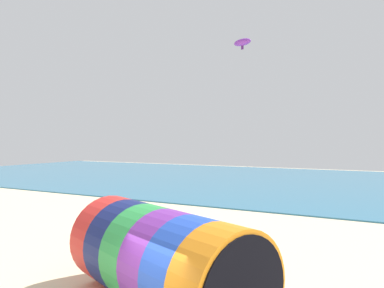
% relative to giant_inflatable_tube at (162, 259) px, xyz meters
% --- Properties ---
extents(sea, '(120.00, 40.00, 0.10)m').
position_rel_giant_inflatable_tube_xyz_m(sea, '(0.79, 36.01, -1.48)').
color(sea, teal).
rests_on(sea, ground).
extents(giant_inflatable_tube, '(7.50, 5.47, 3.05)m').
position_rel_giant_inflatable_tube_xyz_m(giant_inflatable_tube, '(0.00, 0.00, 0.00)').
color(giant_inflatable_tube, red).
rests_on(giant_inflatable_tube, ground).
extents(kite_purple_parafoil, '(1.63, 1.15, 0.84)m').
position_rel_giant_inflatable_tube_xyz_m(kite_purple_parafoil, '(-3.17, 15.60, 10.52)').
color(kite_purple_parafoil, purple).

